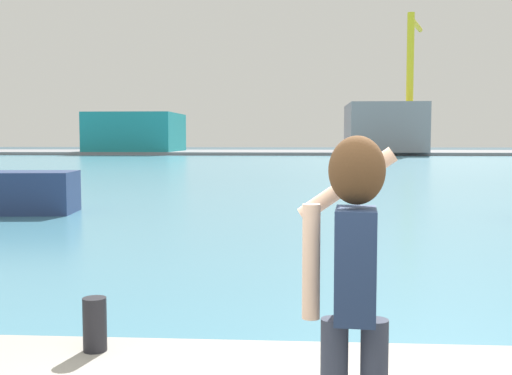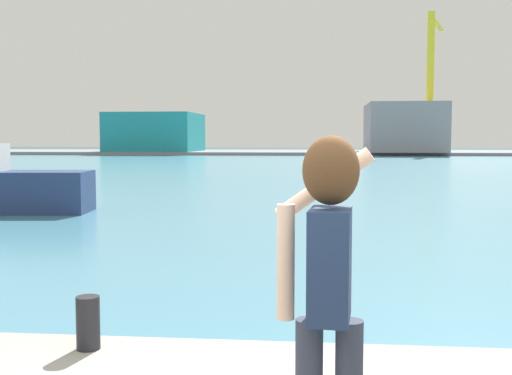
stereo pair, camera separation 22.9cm
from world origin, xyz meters
name	(u,v)px [view 2 (the right image)]	position (x,y,z in m)	size (l,w,h in m)	color
ground_plane	(314,167)	(0.00, 50.00, 0.00)	(220.00, 220.00, 0.00)	#334751
harbor_water	(314,165)	(0.00, 52.00, 0.01)	(140.00, 100.00, 0.02)	teal
far_shore_dock	(316,152)	(0.00, 92.00, 0.22)	(140.00, 20.00, 0.44)	gray
person_photographer	(328,271)	(0.53, -0.15, 1.73)	(0.53, 0.56, 1.74)	#2D3342
harbor_bollard	(88,323)	(-1.39, 1.65, 0.89)	(0.19, 0.19, 0.44)	black
warehouse_left	(156,132)	(-23.70, 89.45, 3.22)	(12.37, 13.68, 5.55)	teal
warehouse_right	(404,128)	(12.21, 87.70, 3.80)	(10.25, 13.88, 6.71)	gray
port_crane	(431,70)	(15.90, 88.09, 11.84)	(3.90, 10.29, 19.18)	yellow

